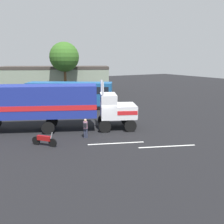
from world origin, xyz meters
name	(u,v)px	position (x,y,z in m)	size (l,w,h in m)	color
ground_plane	(110,129)	(0.00, 0.00, 0.00)	(120.00, 120.00, 0.00)	black
lane_stripe_near	(116,143)	(-1.40, -3.50, 0.01)	(4.40, 0.16, 0.01)	silver
lane_stripe_mid	(167,146)	(1.61, -5.94, 0.01)	(4.40, 0.16, 0.01)	silver
semi_truck	(50,103)	(-4.85, 2.37, 2.52)	(13.95, 8.04, 4.50)	silver
person_bystander	(85,128)	(-2.97, -1.15, 0.89)	(0.42, 0.48, 1.63)	#2D3347
parked_bus	(70,93)	(0.07, 11.10, 2.07)	(10.68, 8.00, 3.40)	#1E5999
motorcycle	(44,140)	(-6.39, -1.30, 0.48)	(1.50, 1.62, 1.12)	black
tree_center	(64,57)	(2.47, 20.21, 6.67)	(4.86, 4.86, 9.14)	brown
building_backdrop	(56,79)	(2.38, 25.49, 2.73)	(20.38, 13.46, 5.05)	gray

